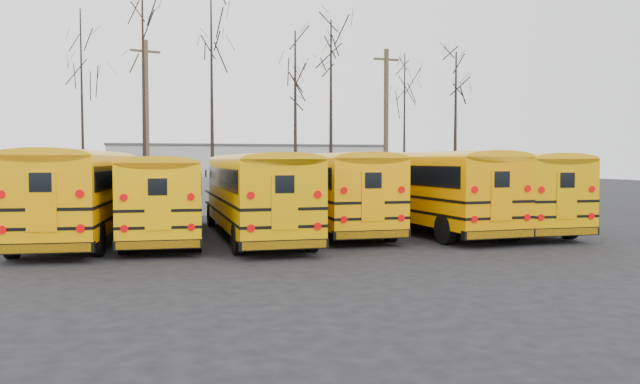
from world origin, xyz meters
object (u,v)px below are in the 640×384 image
object	(u,v)px
bus_e	(425,184)
bus_b	(164,190)
bus_a	(81,187)
utility_pole_right	(386,125)
utility_pole_left	(146,122)
bus_c	(256,188)
bus_f	(490,185)
bus_d	(330,185)

from	to	relation	value
bus_e	bus_b	bearing A→B (deg)	174.98
bus_b	bus_e	bearing A→B (deg)	1.83
bus_a	bus_b	distance (m)	2.86
bus_e	utility_pole_right	xyz separation A→B (m)	(4.13, 15.40, 3.27)
bus_b	utility_pole_left	distance (m)	16.46
bus_c	bus_f	bearing A→B (deg)	3.75
bus_c	bus_d	world-z (taller)	bus_d
bus_c	utility_pole_left	size ratio (longest dim) A/B	1.13
bus_b	bus_c	xyz separation A→B (m)	(3.21, -0.87, 0.07)
bus_c	bus_e	xyz separation A→B (m)	(6.94, 0.70, 0.05)
bus_d	bus_e	world-z (taller)	bus_e
bus_a	utility_pole_right	xyz separation A→B (m)	(17.14, 15.08, 3.25)
bus_a	bus_f	xyz separation A→B (m)	(15.94, -0.27, -0.06)
bus_d	bus_e	xyz separation A→B (m)	(3.68, -0.99, 0.03)
bus_d	bus_b	bearing A→B (deg)	-173.19
bus_c	utility_pole_right	distance (m)	19.82
bus_e	bus_f	size ratio (longest dim) A/B	1.04
bus_e	utility_pole_left	size ratio (longest dim) A/B	1.17
bus_c	bus_d	distance (m)	3.67
bus_f	utility_pole_left	size ratio (longest dim) A/B	1.13
utility_pole_left	bus_e	bearing A→B (deg)	-71.87
bus_a	bus_c	xyz separation A→B (m)	(6.07, -1.02, -0.07)
bus_b	bus_f	size ratio (longest dim) A/B	0.97
bus_f	utility_pole_right	world-z (taller)	utility_pole_right
bus_a	utility_pole_left	distance (m)	16.39
bus_c	utility_pole_left	world-z (taller)	utility_pole_left
bus_f	utility_pole_left	bearing A→B (deg)	130.89
bus_d	bus_e	distance (m)	3.81
bus_b	utility_pole_right	size ratio (longest dim) A/B	1.09
bus_e	utility_pole_right	bearing A→B (deg)	70.93
bus_c	bus_f	world-z (taller)	bus_f
bus_b	bus_d	bearing A→B (deg)	9.97
bus_a	bus_d	bearing A→B (deg)	9.06
bus_a	bus_f	size ratio (longest dim) A/B	1.05
bus_a	bus_c	distance (m)	6.15
utility_pole_right	bus_b	bearing A→B (deg)	-138.93
bus_e	bus_f	xyz separation A→B (m)	(2.94, 0.05, -0.05)
bus_c	bus_e	world-z (taller)	bus_e
bus_d	bus_c	bearing A→B (deg)	-152.96
utility_pole_right	bus_d	bearing A→B (deg)	-124.22
bus_f	utility_pole_right	size ratio (longest dim) A/B	1.13
bus_a	bus_c	bearing A→B (deg)	-4.58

